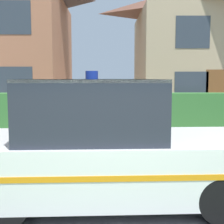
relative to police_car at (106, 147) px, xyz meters
name	(u,v)px	position (x,y,z in m)	size (l,w,h in m)	color
road_strip	(117,173)	(0.20, 1.32, -0.77)	(28.00, 5.70, 0.01)	#5B5B60
garden_hedge	(109,114)	(0.08, 5.10, -0.13)	(9.93, 0.57, 1.30)	#3D7F38
police_car	(106,147)	(0.00, 0.00, 0.00)	(4.11, 1.81, 1.83)	black
house_right	(224,45)	(5.80, 11.38, 2.62)	(8.81, 5.88, 6.67)	tan
wheelie_bin	(191,113)	(2.89, 6.24, -0.20)	(0.79, 0.78, 1.14)	#23662D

